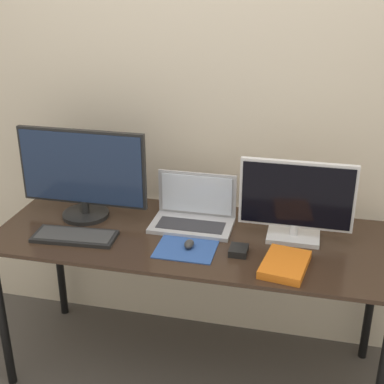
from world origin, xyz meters
The scene contains 10 objects.
wall_back centered at (0.00, 0.73, 1.25)m, with size 7.00×0.05×2.50m.
desk centered at (0.00, 0.33, 0.66)m, with size 1.73×0.66×0.74m.
monitor_left centered at (-0.53, 0.40, 0.95)m, with size 0.60×0.22×0.42m.
monitor_right centered at (0.43, 0.40, 0.91)m, with size 0.48×0.16×0.35m.
laptop centered at (-0.02, 0.45, 0.79)m, with size 0.36×0.22×0.22m.
keyboard centered at (-0.49, 0.19, 0.75)m, with size 0.37×0.17×0.02m.
mousepad centered at (0.00, 0.20, 0.74)m, with size 0.25×0.20×0.00m.
mouse centered at (0.01, 0.21, 0.76)m, with size 0.04×0.06×0.03m.
book centered at (0.41, 0.15, 0.75)m, with size 0.20×0.26×0.03m.
power_brick centered at (0.22, 0.22, 0.75)m, with size 0.07×0.09×0.03m.
Camera 1 is at (0.47, -1.68, 1.83)m, focal length 50.00 mm.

